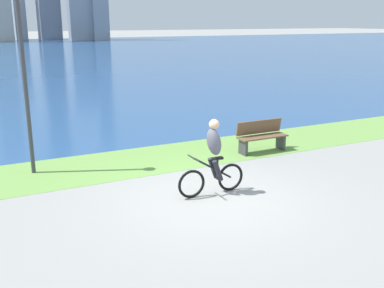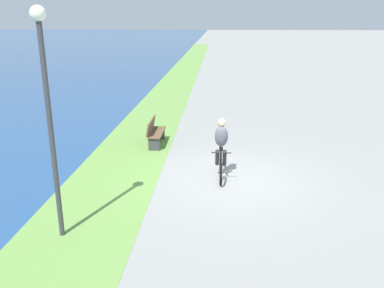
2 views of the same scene
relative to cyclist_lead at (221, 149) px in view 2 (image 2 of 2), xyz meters
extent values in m
plane|color=gray|center=(-0.15, -0.26, -0.83)|extent=(300.00, 300.00, 0.00)
cube|color=#6B9947|center=(-0.15, 2.94, -0.83)|extent=(120.00, 2.48, 0.01)
torus|color=black|center=(-0.52, 0.00, -0.52)|extent=(0.63, 0.06, 0.63)
torus|color=black|center=(0.45, 0.00, -0.52)|extent=(0.63, 0.06, 0.63)
cylinder|color=black|center=(-0.01, 0.00, -0.24)|extent=(0.94, 0.04, 0.60)
cylinder|color=black|center=(0.11, 0.00, -0.29)|extent=(0.04, 0.04, 0.46)
cube|color=black|center=(0.11, 0.00, -0.04)|extent=(0.24, 0.10, 0.05)
cylinder|color=black|center=(-0.47, 0.00, 0.04)|extent=(0.03, 0.52, 0.03)
ellipsoid|color=#595966|center=(0.01, 0.00, 0.34)|extent=(0.40, 0.36, 0.65)
sphere|color=#D8AD84|center=(0.01, 0.00, 0.72)|extent=(0.22, 0.22, 0.22)
cylinder|color=#26262D|center=(0.06, -0.10, -0.28)|extent=(0.27, 0.11, 0.49)
cylinder|color=#26262D|center=(0.06, 0.10, -0.28)|extent=(0.27, 0.11, 0.49)
cube|color=brown|center=(2.85, 2.20, -0.38)|extent=(1.50, 0.45, 0.04)
cube|color=brown|center=(2.85, 2.39, -0.13)|extent=(1.50, 0.11, 0.40)
cube|color=#38383D|center=(3.50, 2.20, -0.61)|extent=(0.08, 0.37, 0.45)
cube|color=#38383D|center=(2.20, 2.20, -0.61)|extent=(0.08, 0.37, 0.45)
cylinder|color=#38383D|center=(-3.30, 3.23, 1.26)|extent=(0.10, 0.10, 4.19)
sphere|color=white|center=(-3.30, 3.23, 3.46)|extent=(0.28, 0.28, 0.28)
camera|label=1|loc=(-4.53, -8.05, 2.84)|focal=42.27mm
camera|label=2|loc=(-10.27, 0.13, 3.37)|focal=37.22mm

